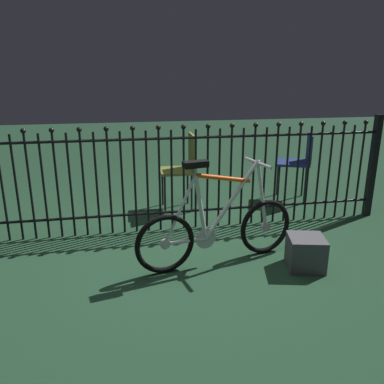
{
  "coord_description": "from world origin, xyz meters",
  "views": [
    {
      "loc": [
        -0.47,
        -3.12,
        1.59
      ],
      "look_at": [
        0.16,
        0.21,
        0.55
      ],
      "focal_mm": 36.69,
      "sensor_mm": 36.0,
      "label": 1
    }
  ],
  "objects_px": {
    "chair_olive": "(183,164)",
    "display_crate": "(306,252)",
    "bicycle": "(218,228)",
    "chair_navy": "(299,159)"
  },
  "relations": [
    {
      "from": "bicycle",
      "to": "chair_navy",
      "type": "xyz_separation_m",
      "value": [
        1.44,
        1.52,
        0.22
      ]
    },
    {
      "from": "display_crate",
      "to": "chair_olive",
      "type": "bearing_deg",
      "value": 114.1
    },
    {
      "from": "bicycle",
      "to": "display_crate",
      "type": "height_order",
      "value": "bicycle"
    },
    {
      "from": "chair_olive",
      "to": "display_crate",
      "type": "height_order",
      "value": "chair_olive"
    },
    {
      "from": "bicycle",
      "to": "display_crate",
      "type": "xyz_separation_m",
      "value": [
        0.71,
        -0.23,
        -0.18
      ]
    },
    {
      "from": "chair_olive",
      "to": "display_crate",
      "type": "bearing_deg",
      "value": -65.9
    },
    {
      "from": "chair_navy",
      "to": "chair_olive",
      "type": "xyz_separation_m",
      "value": [
        -1.49,
        -0.06,
        0.01
      ]
    },
    {
      "from": "bicycle",
      "to": "display_crate",
      "type": "bearing_deg",
      "value": -18.35
    },
    {
      "from": "bicycle",
      "to": "chair_navy",
      "type": "bearing_deg",
      "value": 46.54
    },
    {
      "from": "bicycle",
      "to": "chair_olive",
      "type": "distance_m",
      "value": 1.48
    }
  ]
}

